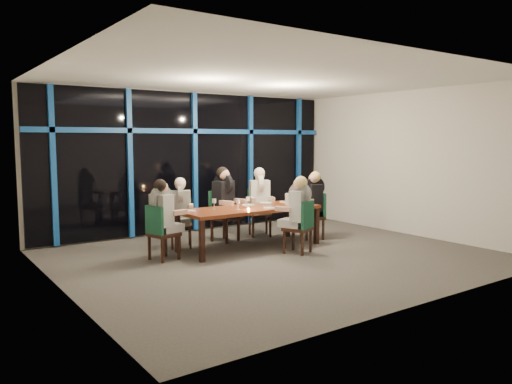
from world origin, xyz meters
TOP-DOWN VIEW (x-y plane):
  - room at (0.00, 0.00)m, footprint 7.04×7.00m
  - window_wall at (0.01, 2.93)m, footprint 6.86×0.43m
  - dining_table at (0.00, 0.80)m, footprint 2.60×1.00m
  - chair_far_left at (-0.98, 1.63)m, footprint 0.54×0.54m
  - chair_far_mid at (-0.08, 1.66)m, footprint 0.58×0.58m
  - chair_far_right at (0.86, 1.71)m, footprint 0.59×0.59m
  - chair_end_left at (-1.75, 0.85)m, footprint 0.51×0.51m
  - chair_end_right at (1.59, 0.76)m, footprint 0.56×0.56m
  - chair_near_mid at (0.48, -0.10)m, footprint 0.56×0.56m
  - diner_far_left at (-1.01, 1.57)m, footprint 0.56×0.60m
  - diner_far_mid at (-0.05, 1.58)m, footprint 0.59×0.68m
  - diner_far_right at (0.83, 1.63)m, footprint 0.60×0.66m
  - diner_end_left at (-1.68, 0.87)m, footprint 0.62×0.52m
  - diner_end_right at (1.52, 0.79)m, footprint 0.63×0.57m
  - diner_near_mid at (0.45, -0.03)m, footprint 0.58×0.63m
  - plate_far_left at (-1.25, 1.05)m, footprint 0.24×0.24m
  - plate_far_mid at (0.13, 1.05)m, footprint 0.24×0.24m
  - plate_far_right at (0.60, 1.12)m, footprint 0.24×0.24m
  - plate_end_left at (-1.13, 1.00)m, footprint 0.24×0.24m
  - plate_end_right at (1.00, 1.01)m, footprint 0.24×0.24m
  - plate_near_mid at (0.23, 0.49)m, footprint 0.24×0.24m
  - wine_bottle at (1.03, 0.69)m, footprint 0.08×0.08m
  - water_pitcher at (0.81, 0.69)m, footprint 0.14×0.12m
  - tea_light at (-0.19, 0.56)m, footprint 0.05×0.05m
  - wine_glass_a at (-0.33, 0.69)m, footprint 0.07×0.07m
  - wine_glass_b at (0.01, 0.87)m, footprint 0.07×0.07m
  - wine_glass_c at (0.48, 0.79)m, footprint 0.07×0.07m
  - wine_glass_d at (-0.66, 0.95)m, footprint 0.07×0.07m
  - wine_glass_e at (0.99, 0.89)m, footprint 0.07×0.07m

SIDE VIEW (x-z plane):
  - chair_far_left at x=-0.98m, z-range 0.05..0.93m
  - chair_end_left at x=-1.75m, z-range 0.05..0.97m
  - chair_end_right at x=1.59m, z-range 0.05..0.98m
  - chair_near_mid at x=0.48m, z-range 0.05..0.98m
  - chair_far_right at x=0.86m, z-range 0.06..1.02m
  - chair_far_mid at x=-0.08m, z-range 0.06..1.05m
  - dining_table at x=0.00m, z-range 0.31..1.06m
  - plate_far_left at x=-1.25m, z-range 0.75..0.76m
  - plate_far_mid at x=0.13m, z-range 0.75..0.76m
  - plate_far_right at x=0.60m, z-range 0.75..0.76m
  - plate_end_left at x=-1.13m, z-range 0.75..0.76m
  - plate_end_right at x=1.00m, z-range 0.75..0.76m
  - plate_near_mid at x=0.23m, z-range 0.75..0.76m
  - tea_light at x=-0.19m, z-range 0.75..0.78m
  - diner_far_left at x=-1.01m, z-range 0.41..1.27m
  - water_pitcher at x=0.81m, z-range 0.75..0.97m
  - diner_end_left at x=-1.68m, z-range 0.43..1.32m
  - wine_glass_a at x=-0.33m, z-range 0.79..0.97m
  - wine_glass_c at x=0.48m, z-range 0.79..0.97m
  - diner_end_right at x=1.52m, z-range 0.43..1.33m
  - wine_glass_e at x=0.99m, z-range 0.79..0.97m
  - wine_bottle at x=1.03m, z-range 0.71..1.05m
  - diner_near_mid at x=0.45m, z-range 0.43..1.33m
  - wine_glass_b at x=0.01m, z-range 0.79..0.98m
  - wine_glass_d at x=-0.66m, z-range 0.79..0.98m
  - diner_far_right at x=0.83m, z-range 0.45..1.39m
  - diner_far_mid at x=-0.05m, z-range 0.46..1.43m
  - window_wall at x=0.01m, z-range 0.08..3.02m
  - room at x=0.00m, z-range 0.51..3.53m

